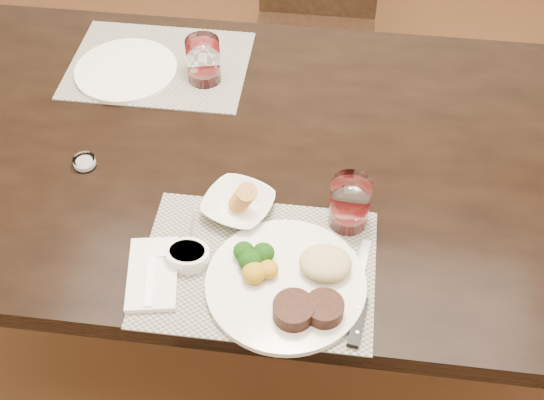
# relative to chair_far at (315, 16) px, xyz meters

# --- Properties ---
(ground_plane) EXTENTS (4.50, 4.50, 0.00)m
(ground_plane) POSITION_rel_chair_far_xyz_m (0.00, -0.93, -0.50)
(ground_plane) COLOR #482E17
(ground_plane) RESTS_ON ground
(dining_table) EXTENTS (2.00, 1.00, 0.75)m
(dining_table) POSITION_rel_chair_far_xyz_m (0.00, -0.93, 0.16)
(dining_table) COLOR black
(dining_table) RESTS_ON ground
(chair_far) EXTENTS (0.42, 0.42, 0.90)m
(chair_far) POSITION_rel_chair_far_xyz_m (0.00, 0.00, 0.00)
(chair_far) COLOR black
(chair_far) RESTS_ON ground
(placemat_near) EXTENTS (0.46, 0.34, 0.00)m
(placemat_near) POSITION_rel_chair_far_xyz_m (-0.02, -1.27, 0.25)
(placemat_near) COLOR gray
(placemat_near) RESTS_ON dining_table
(placemat_far) EXTENTS (0.46, 0.34, 0.00)m
(placemat_far) POSITION_rel_chair_far_xyz_m (-0.37, -0.66, 0.25)
(placemat_far) COLOR gray
(placemat_far) RESTS_ON dining_table
(dinner_plate) EXTENTS (0.31, 0.31, 0.06)m
(dinner_plate) POSITION_rel_chair_far_xyz_m (0.05, -1.31, 0.27)
(dinner_plate) COLOR white
(dinner_plate) RESTS_ON placemat_near
(napkin_fork) EXTENTS (0.12, 0.18, 0.02)m
(napkin_fork) POSITION_rel_chair_far_xyz_m (-0.22, -1.31, 0.26)
(napkin_fork) COLOR white
(napkin_fork) RESTS_ON placemat_near
(steak_knife) EXTENTS (0.04, 0.25, 0.01)m
(steak_knife) POSITION_rel_chair_far_xyz_m (0.18, -1.34, 0.26)
(steak_knife) COLOR white
(steak_knife) RESTS_ON placemat_near
(cracker_bowl) EXTENTS (0.18, 0.18, 0.06)m
(cracker_bowl) POSITION_rel_chair_far_xyz_m (-0.08, -1.13, 0.27)
(cracker_bowl) COLOR white
(cracker_bowl) RESTS_ON placemat_near
(sauce_ramekin) EXTENTS (0.09, 0.13, 0.07)m
(sauce_ramekin) POSITION_rel_chair_far_xyz_m (-0.16, -1.27, 0.27)
(sauce_ramekin) COLOR white
(sauce_ramekin) RESTS_ON placemat_near
(wine_glass_near) EXTENTS (0.08, 0.08, 0.11)m
(wine_glass_near) POSITION_rel_chair_far_xyz_m (0.15, -1.13, 0.30)
(wine_glass_near) COLOR white
(wine_glass_near) RESTS_ON placemat_near
(far_plate) EXTENTS (0.26, 0.26, 0.01)m
(far_plate) POSITION_rel_chair_far_xyz_m (-0.44, -0.70, 0.26)
(far_plate) COLOR white
(far_plate) RESTS_ON placemat_far
(wine_glass_far) EXTENTS (0.08, 0.08, 0.12)m
(wine_glass_far) POSITION_rel_chair_far_xyz_m (-0.23, -0.70, 0.30)
(wine_glass_far) COLOR white
(wine_glass_far) RESTS_ON placemat_far
(salt_cellar) EXTENTS (0.05, 0.05, 0.02)m
(salt_cellar) POSITION_rel_chair_far_xyz_m (-0.44, -1.04, 0.26)
(salt_cellar) COLOR white
(salt_cellar) RESTS_ON dining_table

